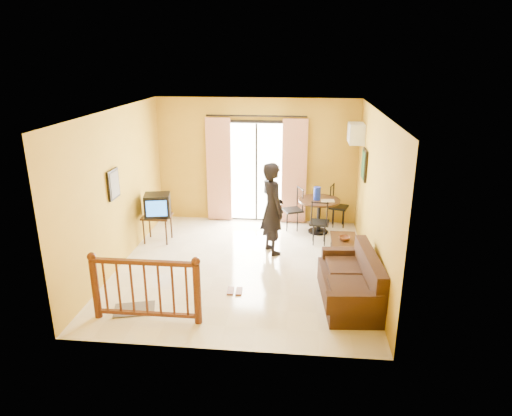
# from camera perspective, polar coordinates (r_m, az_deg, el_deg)

# --- Properties ---
(ground) EXTENTS (5.00, 5.00, 0.00)m
(ground) POSITION_cam_1_polar(r_m,az_deg,el_deg) (8.42, -1.64, -7.27)
(ground) COLOR beige
(ground) RESTS_ON ground
(room_shell) EXTENTS (5.00, 5.00, 5.00)m
(room_shell) POSITION_cam_1_polar(r_m,az_deg,el_deg) (7.82, -1.76, 4.02)
(room_shell) COLOR white
(room_shell) RESTS_ON ground
(balcony_door) EXTENTS (2.25, 0.14, 2.46)m
(balcony_door) POSITION_cam_1_polar(r_m,az_deg,el_deg) (10.29, 0.05, 4.63)
(balcony_door) COLOR black
(balcony_door) RESTS_ON ground
(tv_table) EXTENTS (0.56, 0.47, 0.56)m
(tv_table) POSITION_cam_1_polar(r_m,az_deg,el_deg) (9.54, -12.26, -1.36)
(tv_table) COLOR black
(tv_table) RESTS_ON ground
(television) EXTENTS (0.59, 0.55, 0.45)m
(television) POSITION_cam_1_polar(r_m,az_deg,el_deg) (9.43, -12.22, 0.36)
(television) COLOR black
(television) RESTS_ON tv_table
(picture_left) EXTENTS (0.05, 0.42, 0.52)m
(picture_left) POSITION_cam_1_polar(r_m,az_deg,el_deg) (8.26, -17.38, 2.86)
(picture_left) COLOR black
(picture_left) RESTS_ON room_shell
(dining_table) EXTENTS (0.89, 0.89, 0.74)m
(dining_table) POSITION_cam_1_polar(r_m,az_deg,el_deg) (9.86, 7.89, 0.19)
(dining_table) COLOR black
(dining_table) RESTS_ON ground
(water_jug) EXTENTS (0.15, 0.15, 0.28)m
(water_jug) POSITION_cam_1_polar(r_m,az_deg,el_deg) (9.75, 7.64, 1.82)
(water_jug) COLOR #1225A9
(water_jug) RESTS_ON dining_table
(serving_tray) EXTENTS (0.29, 0.19, 0.02)m
(serving_tray) POSITION_cam_1_polar(r_m,az_deg,el_deg) (9.72, 8.95, 0.89)
(serving_tray) COLOR beige
(serving_tray) RESTS_ON dining_table
(dining_chairs) EXTENTS (1.53, 1.52, 0.95)m
(dining_chairs) POSITION_cam_1_polar(r_m,az_deg,el_deg) (10.02, 7.52, -3.06)
(dining_chairs) COLOR black
(dining_chairs) RESTS_ON ground
(air_conditioner) EXTENTS (0.31, 0.60, 0.40)m
(air_conditioner) POSITION_cam_1_polar(r_m,az_deg,el_deg) (9.64, 12.39, 9.10)
(air_conditioner) COLOR silver
(air_conditioner) RESTS_ON room_shell
(botanical_print) EXTENTS (0.05, 0.50, 0.60)m
(botanical_print) POSITION_cam_1_polar(r_m,az_deg,el_deg) (9.11, 13.37, 5.28)
(botanical_print) COLOR black
(botanical_print) RESTS_ON room_shell
(coffee_table) EXTENTS (0.48, 0.87, 0.39)m
(coffee_table) POSITION_cam_1_polar(r_m,az_deg,el_deg) (8.77, 10.91, -4.67)
(coffee_table) COLOR black
(coffee_table) RESTS_ON ground
(bowl) EXTENTS (0.20, 0.20, 0.06)m
(bowl) POSITION_cam_1_polar(r_m,az_deg,el_deg) (8.70, 10.99, -3.74)
(bowl) COLOR brown
(bowl) RESTS_ON coffee_table
(sofa) EXTENTS (0.92, 1.77, 0.82)m
(sofa) POSITION_cam_1_polar(r_m,az_deg,el_deg) (7.31, 11.96, -9.29)
(sofa) COLOR #331D13
(sofa) RESTS_ON ground
(standing_person) EXTENTS (0.70, 0.78, 1.79)m
(standing_person) POSITION_cam_1_polar(r_m,az_deg,el_deg) (8.68, 2.05, -0.06)
(standing_person) COLOR black
(standing_person) RESTS_ON ground
(stair_balustrade) EXTENTS (1.63, 0.13, 1.04)m
(stair_balustrade) POSITION_cam_1_polar(r_m,az_deg,el_deg) (6.76, -13.67, -9.35)
(stair_balustrade) COLOR #471E0F
(stair_balustrade) RESTS_ON ground
(doormat) EXTENTS (0.69, 0.55, 0.02)m
(doormat) POSITION_cam_1_polar(r_m,az_deg,el_deg) (7.32, -14.96, -12.13)
(doormat) COLOR #554C44
(doormat) RESTS_ON ground
(sandals) EXTENTS (0.25, 0.25, 0.03)m
(sandals) POSITION_cam_1_polar(r_m,az_deg,el_deg) (7.56, -2.67, -10.33)
(sandals) COLOR brown
(sandals) RESTS_ON ground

